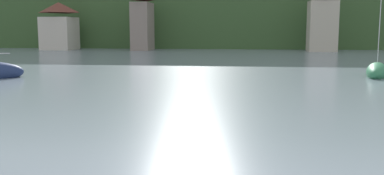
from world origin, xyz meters
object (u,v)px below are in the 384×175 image
at_px(shore_building_central, 322,21).
at_px(sailboat_far_9, 377,72).
at_px(shore_building_westcentral, 142,23).
at_px(shore_building_west, 59,27).

distance_m(shore_building_central, sailboat_far_9, 37.76).
bearing_deg(shore_building_westcentral, shore_building_west, -179.84).
bearing_deg(sailboat_far_9, shore_building_central, -165.88).
height_order(shore_building_central, sailboat_far_9, shore_building_central).
relative_size(shore_building_westcentral, sailboat_far_9, 1.23).
bearing_deg(shore_building_central, shore_building_westcentral, 178.31).
xyz_separation_m(shore_building_west, sailboat_far_9, (42.72, -38.24, -3.71)).
bearing_deg(sailboat_far_9, shore_building_west, -113.85).
bearing_deg(shore_building_central, shore_building_west, 178.93).
bearing_deg(sailboat_far_9, shore_building_westcentral, -126.19).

